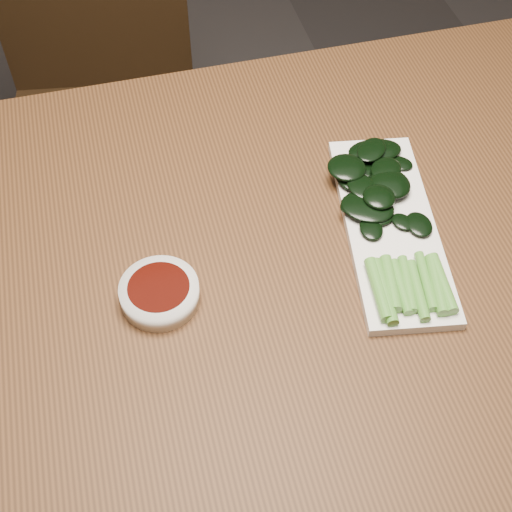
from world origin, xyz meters
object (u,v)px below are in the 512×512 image
Objects in this scene: table at (265,281)px; sauce_bowl at (160,293)px; serving_plate at (390,227)px; chair_far at (101,100)px; gai_lan at (384,213)px.

sauce_bowl is (-0.15, -0.05, 0.09)m from table.
table is at bearing 176.40° from serving_plate.
sauce_bowl is 0.29× the size of serving_plate.
sauce_bowl is (0.03, -0.74, 0.28)m from chair_far.
table is 4.06× the size of serving_plate.
gai_lan reaches higher than serving_plate.
chair_far is 0.79m from sauce_bowl.
sauce_bowl reaches higher than table.
sauce_bowl is at bearing -173.78° from serving_plate.
chair_far is 2.58× the size of serving_plate.
gai_lan is (0.17, 0.00, 0.09)m from table.
table is 0.19m from gai_lan.
sauce_bowl is 0.32m from serving_plate.
gai_lan is at bearing 8.73° from sauce_bowl.
chair_far is 0.83m from serving_plate.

